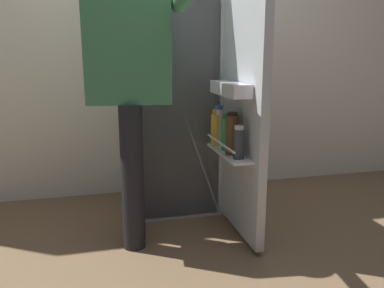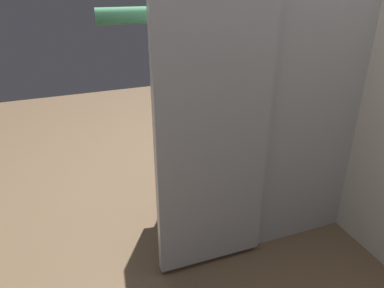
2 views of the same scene
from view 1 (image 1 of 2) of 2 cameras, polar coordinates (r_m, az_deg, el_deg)
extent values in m
plane|color=brown|center=(2.36, -1.00, -13.30)|extent=(5.94, 5.94, 0.00)
cube|color=silver|center=(3.02, -5.20, 18.53)|extent=(4.40, 0.10, 2.68)
cube|color=silver|center=(2.67, -3.79, 8.47)|extent=(0.60, 0.61, 1.67)
cube|color=white|center=(2.38, -2.48, 7.93)|extent=(0.56, 0.01, 1.63)
cube|color=white|center=(2.41, -2.74, 11.01)|extent=(0.52, 0.09, 0.01)
cube|color=silver|center=(2.19, 7.58, 7.51)|extent=(0.05, 0.58, 1.62)
cube|color=white|center=(2.22, 5.36, -1.33)|extent=(0.11, 0.48, 0.01)
cylinder|color=silver|center=(2.19, 4.12, 0.14)|extent=(0.01, 0.46, 0.01)
cube|color=white|center=(2.16, 5.56, 7.99)|extent=(0.10, 0.41, 0.07)
cylinder|color=green|center=(2.24, 5.13, 1.45)|extent=(0.06, 0.06, 0.19)
cylinder|color=#195B28|center=(2.22, 5.19, 4.10)|extent=(0.06, 0.06, 0.02)
cylinder|color=#333842|center=(2.06, 6.80, -0.03)|extent=(0.06, 0.06, 0.16)
cylinder|color=silver|center=(2.05, 6.87, 2.40)|extent=(0.05, 0.05, 0.02)
cylinder|color=brown|center=(2.15, 5.83, 1.31)|extent=(0.07, 0.07, 0.21)
cylinder|color=black|center=(2.13, 5.90, 4.37)|extent=(0.06, 0.06, 0.02)
cylinder|color=white|center=(2.37, 3.89, 2.49)|extent=(0.06, 0.06, 0.22)
cylinder|color=#335BB2|center=(2.35, 3.93, 5.37)|extent=(0.05, 0.05, 0.02)
cylinder|color=gold|center=(2.38, 3.60, 2.11)|extent=(0.07, 0.07, 0.18)
cylinder|color=#BC8419|center=(2.36, 3.64, 4.62)|extent=(0.06, 0.06, 0.03)
cylinder|color=black|center=(2.27, -8.56, -3.78)|extent=(0.12, 0.12, 0.79)
cylinder|color=black|center=(2.12, -8.67, -5.00)|extent=(0.12, 0.12, 0.79)
cube|color=#3D7F56|center=(2.10, -9.25, 13.55)|extent=(0.46, 0.27, 0.56)
cylinder|color=#3D7F56|center=(2.32, -9.02, 12.91)|extent=(0.08, 0.08, 0.53)
camera|label=2|loc=(2.70, 47.87, 19.39)|focal=35.25mm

